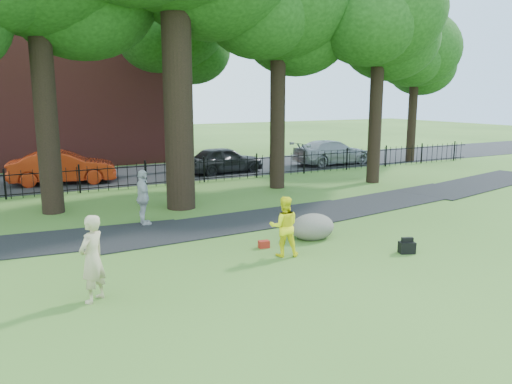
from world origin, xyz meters
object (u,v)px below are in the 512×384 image
man (284,226)px  red_sedan (63,167)px  woman (92,259)px  boulder (313,225)px

man → red_sedan: 15.27m
woman → man: 5.22m
red_sedan → woman: bearing=-175.1°
boulder → woman: bearing=-165.5°
woman → red_sedan: size_ratio=0.38×
woman → boulder: (6.83, 1.77, -0.53)m
woman → boulder: 7.07m
woman → red_sedan: (1.34, 15.52, -0.12)m
man → woman: bearing=31.0°
woman → man: (5.17, 0.73, -0.12)m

